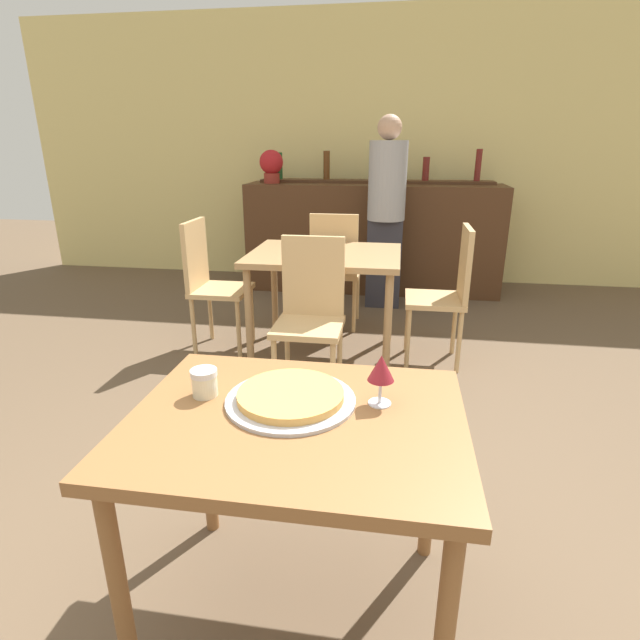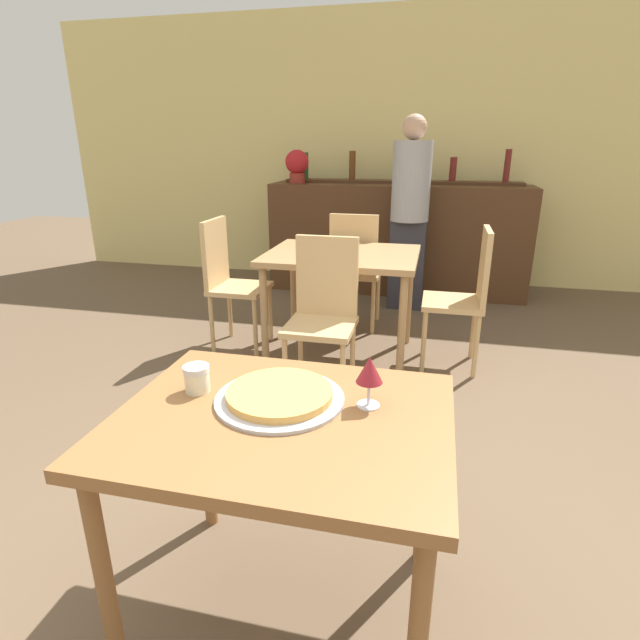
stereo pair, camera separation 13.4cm
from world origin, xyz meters
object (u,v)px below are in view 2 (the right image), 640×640
(pizza_tray, at_px, (280,396))
(potted_plant, at_px, (297,164))
(cheese_shaker, at_px, (197,378))
(chair_far_side_right, at_px, (467,290))
(wine_glass, at_px, (369,371))
(chair_far_side_front, at_px, (323,308))
(chair_far_side_left, at_px, (229,276))
(chair_far_side_back, at_px, (355,264))
(person_standing, at_px, (410,208))

(pizza_tray, height_order, potted_plant, potted_plant)
(cheese_shaker, distance_m, potted_plant, 3.96)
(cheese_shaker, bearing_deg, chair_far_side_right, 65.80)
(wine_glass, bearing_deg, chair_far_side_right, 79.21)
(chair_far_side_right, distance_m, cheese_shaker, 2.28)
(chair_far_side_front, height_order, chair_far_side_left, same)
(chair_far_side_back, distance_m, person_standing, 0.87)
(chair_far_side_left, distance_m, chair_far_side_right, 1.71)
(chair_far_side_back, bearing_deg, person_standing, -118.91)
(chair_far_side_back, distance_m, chair_far_side_left, 1.03)
(cheese_shaker, bearing_deg, chair_far_side_left, 110.72)
(chair_far_side_front, distance_m, cheese_shaker, 1.50)
(chair_far_side_left, distance_m, cheese_shaker, 2.22)
(chair_far_side_left, bearing_deg, chair_far_side_right, -90.00)
(cheese_shaker, relative_size, person_standing, 0.05)
(chair_far_side_back, bearing_deg, wine_glass, 100.12)
(person_standing, bearing_deg, chair_far_side_right, -69.29)
(chair_far_side_right, xyz_separation_m, person_standing, (-0.48, 1.26, 0.38))
(chair_far_side_right, xyz_separation_m, cheese_shaker, (-0.93, -2.07, 0.23))
(chair_far_side_left, distance_m, wine_glass, 2.45)
(person_standing, distance_m, potted_plant, 1.35)
(chair_far_side_left, bearing_deg, person_standing, -44.26)
(chair_far_side_front, xyz_separation_m, chair_far_side_right, (0.86, 0.58, 0.00))
(pizza_tray, bearing_deg, chair_far_side_front, 97.63)
(pizza_tray, relative_size, wine_glass, 2.49)
(chair_far_side_left, height_order, pizza_tray, chair_far_side_left)
(chair_far_side_right, bearing_deg, chair_far_side_front, -55.79)
(chair_far_side_back, height_order, person_standing, person_standing)
(potted_plant, bearing_deg, chair_far_side_back, -56.01)
(chair_far_side_front, relative_size, chair_far_side_right, 1.00)
(chair_far_side_back, xyz_separation_m, chair_far_side_right, (0.86, -0.58, 0.00))
(person_standing, bearing_deg, potted_plant, 156.08)
(wine_glass, relative_size, potted_plant, 0.48)
(chair_far_side_left, height_order, potted_plant, potted_plant)
(chair_far_side_back, bearing_deg, chair_far_side_front, 90.00)
(chair_far_side_front, height_order, cheese_shaker, chair_far_side_front)
(chair_far_side_right, bearing_deg, potted_plant, -137.00)
(pizza_tray, distance_m, cheese_shaker, 0.27)
(chair_far_side_front, relative_size, chair_far_side_left, 1.00)
(chair_far_side_back, height_order, chair_far_side_left, same)
(person_standing, bearing_deg, wine_glass, -88.44)
(potted_plant, bearing_deg, chair_far_side_front, -71.00)
(chair_far_side_front, xyz_separation_m, chair_far_side_back, (0.00, 1.16, 0.00))
(pizza_tray, relative_size, cheese_shaker, 4.56)
(person_standing, relative_size, potted_plant, 5.25)
(chair_far_side_front, xyz_separation_m, chair_far_side_left, (-0.86, 0.58, 0.00))
(chair_far_side_left, xyz_separation_m, pizza_tray, (1.05, -2.07, 0.21))
(chair_far_side_front, xyz_separation_m, pizza_tray, (0.20, -1.49, 0.21))
(chair_far_side_front, bearing_deg, pizza_tray, -82.37)
(cheese_shaker, bearing_deg, chair_far_side_front, 87.17)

